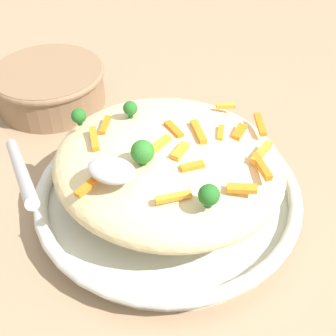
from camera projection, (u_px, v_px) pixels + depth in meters
The scene contains 25 objects.
ground_plane at pixel (168, 206), 0.63m from camera, with size 2.40×2.40×0.00m, color #9E7F60.
serving_bowl at pixel (168, 195), 0.61m from camera, with size 0.35×0.35×0.04m.
pasta_mound at pixel (168, 165), 0.58m from camera, with size 0.29×0.27×0.08m, color beige.
carrot_piece_0 at pixel (94, 139), 0.56m from camera, with size 0.04×0.01×0.01m, color orange.
carrot_piece_1 at pixel (172, 129), 0.56m from camera, with size 0.03×0.01×0.01m, color orange.
carrot_piece_2 at pixel (261, 152), 0.54m from camera, with size 0.04×0.01×0.01m, color orange.
carrot_piece_3 at pixel (157, 146), 0.54m from camera, with size 0.04×0.01×0.01m, color orange.
carrot_piece_4 at pixel (198, 132), 0.56m from camera, with size 0.04×0.01×0.01m, color orange.
carrot_piece_5 at pixel (260, 124), 0.58m from camera, with size 0.04×0.01×0.01m, color orange.
carrot_piece_6 at pixel (180, 151), 0.53m from camera, with size 0.03×0.01×0.01m, color orange.
carrot_piece_7 at pixel (239, 132), 0.57m from camera, with size 0.03×0.01×0.01m, color orange.
carrot_piece_8 at pixel (242, 188), 0.50m from camera, with size 0.03×0.01×0.01m, color orange.
carrot_piece_9 at pixel (106, 125), 0.58m from camera, with size 0.03×0.01×0.01m, color orange.
carrot_piece_10 at pixel (192, 167), 0.52m from camera, with size 0.03×0.01×0.01m, color orange.
carrot_piece_11 at pixel (225, 106), 0.61m from camera, with size 0.03×0.01×0.01m, color orange.
carrot_piece_12 at pixel (220, 134), 0.56m from camera, with size 0.03×0.01×0.01m, color orange.
carrot_piece_13 at pixel (173, 197), 0.49m from camera, with size 0.04×0.01×0.01m, color orange.
carrot_piece_14 at pixel (262, 166), 0.52m from camera, with size 0.04×0.01×0.01m, color orange.
carrot_piece_15 at pixel (89, 185), 0.50m from camera, with size 0.04×0.01×0.01m, color orange.
broccoli_floret_0 at pixel (130, 109), 0.58m from camera, with size 0.02×0.02×0.02m.
broccoli_floret_1 at pixel (79, 116), 0.58m from camera, with size 0.02×0.02×0.02m.
broccoli_floret_2 at pixel (209, 195), 0.47m from camera, with size 0.02×0.02×0.03m.
broccoli_floret_3 at pixel (143, 152), 0.51m from camera, with size 0.03×0.03×0.03m.
serving_spoon at pixel (76, 169), 0.48m from camera, with size 0.16×0.15×0.09m.
companion_bowl at pixel (50, 84), 0.79m from camera, with size 0.19×0.19×0.07m.
Camera 1 is at (-0.17, 0.40, 0.46)m, focal length 49.22 mm.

